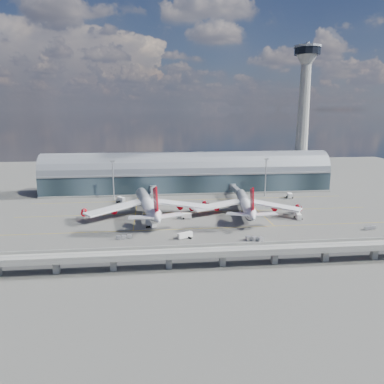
{
  "coord_description": "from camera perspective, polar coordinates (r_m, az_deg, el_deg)",
  "views": [
    {
      "loc": [
        -25.48,
        -183.57,
        56.92
      ],
      "look_at": [
        -4.3,
        10.0,
        14.0
      ],
      "focal_mm": 35.0,
      "sensor_mm": 36.0,
      "label": 1
    }
  ],
  "objects": [
    {
      "name": "service_truck_0",
      "position": [
        187.99,
        -6.28,
        -4.75
      ],
      "size": [
        5.65,
        7.98,
        3.17
      ],
      "rotation": [
        0.0,
        0.0,
        0.46
      ],
      "color": "silver",
      "rests_on": "ground"
    },
    {
      "name": "guideway",
      "position": [
        140.87,
        4.68,
        -9.11
      ],
      "size": [
        220.0,
        8.5,
        7.2
      ],
      "color": "gray",
      "rests_on": "ground"
    },
    {
      "name": "airliner_left",
      "position": [
        205.07,
        -6.74,
        -1.9
      ],
      "size": [
        70.65,
        74.33,
        22.67
      ],
      "rotation": [
        0.0,
        0.0,
        0.15
      ],
      "color": "white",
      "rests_on": "ground"
    },
    {
      "name": "floodlight_mast_left",
      "position": [
        243.7,
        -11.92,
        1.93
      ],
      "size": [
        3.0,
        0.7,
        25.7
      ],
      "color": "gray",
      "rests_on": "ground"
    },
    {
      "name": "taxi_lines",
      "position": [
        214.92,
        0.79,
        -2.93
      ],
      "size": [
        200.0,
        80.12,
        0.01
      ],
      "color": "gold",
      "rests_on": "ground"
    },
    {
      "name": "floodlight_mast_right",
      "position": [
        253.94,
        11.16,
        2.38
      ],
      "size": [
        3.0,
        0.7,
        25.7
      ],
      "color": "gray",
      "rests_on": "ground"
    },
    {
      "name": "terminal",
      "position": [
        266.72,
        -0.67,
        2.59
      ],
      "size": [
        200.0,
        30.0,
        28.0
      ],
      "color": "#1B272E",
      "rests_on": "ground"
    },
    {
      "name": "airliner_right",
      "position": [
        209.92,
        8.17,
        -1.9
      ],
      "size": [
        63.02,
        65.92,
        20.92
      ],
      "rotation": [
        0.0,
        0.0,
        -0.13
      ],
      "color": "white",
      "rests_on": "ground"
    },
    {
      "name": "service_truck_5",
      "position": [
        240.13,
        -10.78,
        -1.12
      ],
      "size": [
        5.99,
        6.45,
        3.08
      ],
      "rotation": [
        0.0,
        0.0,
        0.7
      ],
      "color": "silver",
      "rests_on": "ground"
    },
    {
      "name": "service_truck_4",
      "position": [
        254.83,
        14.66,
        -0.52
      ],
      "size": [
        3.67,
        5.85,
        3.15
      ],
      "rotation": [
        0.0,
        0.0,
        -0.23
      ],
      "color": "silver",
      "rests_on": "ground"
    },
    {
      "name": "jet_bridge_right",
      "position": [
        246.65,
        6.85,
        0.23
      ],
      "size": [
        4.4,
        32.0,
        7.25
      ],
      "color": "gray",
      "rests_on": "ground"
    },
    {
      "name": "service_truck_1",
      "position": [
        199.96,
        -0.83,
        -3.66
      ],
      "size": [
        5.44,
        3.2,
        2.98
      ],
      "rotation": [
        0.0,
        0.0,
        1.41
      ],
      "color": "silver",
      "rests_on": "ground"
    },
    {
      "name": "jet_bridge_left",
      "position": [
        242.28,
        -5.94,
        0.03
      ],
      "size": [
        4.4,
        28.0,
        7.25
      ],
      "color": "gray",
      "rests_on": "ground"
    },
    {
      "name": "ground",
      "position": [
        193.87,
        1.59,
        -4.65
      ],
      "size": [
        500.0,
        500.0,
        0.0
      ],
      "primitive_type": "plane",
      "color": "#474744",
      "rests_on": "ground"
    },
    {
      "name": "cargo_train_0",
      "position": [
        172.3,
        -10.36,
        -6.78
      ],
      "size": [
        7.28,
        2.79,
        1.59
      ],
      "rotation": [
        0.0,
        0.0,
        1.38
      ],
      "color": "gray",
      "rests_on": "ground"
    },
    {
      "name": "service_truck_2",
      "position": [
        170.52,
        -1.07,
        -6.59
      ],
      "size": [
        7.28,
        5.04,
        2.58
      ],
      "rotation": [
        0.0,
        0.0,
        2.04
      ],
      "color": "silver",
      "rests_on": "ground"
    },
    {
      "name": "service_truck_3",
      "position": [
        207.35,
        15.89,
        -3.55
      ],
      "size": [
        3.35,
        6.48,
        2.98
      ],
      "rotation": [
        0.0,
        0.0,
        -0.17
      ],
      "color": "silver",
      "rests_on": "ground"
    },
    {
      "name": "control_tower",
      "position": [
        288.61,
        16.57,
        10.88
      ],
      "size": [
        19.0,
        19.0,
        103.0
      ],
      "color": "gray",
      "rests_on": "ground"
    },
    {
      "name": "cargo_train_2",
      "position": [
        201.85,
        25.48,
        -4.96
      ],
      "size": [
        6.95,
        3.01,
        1.52
      ],
      "rotation": [
        0.0,
        0.0,
        1.33
      ],
      "color": "gray",
      "rests_on": "ground"
    },
    {
      "name": "cargo_train_1",
      "position": [
        169.54,
        9.48,
        -7.04
      ],
      "size": [
        7.89,
        4.32,
        1.75
      ],
      "rotation": [
        0.0,
        0.0,
        1.93
      ],
      "color": "gray",
      "rests_on": "ground"
    }
  ]
}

